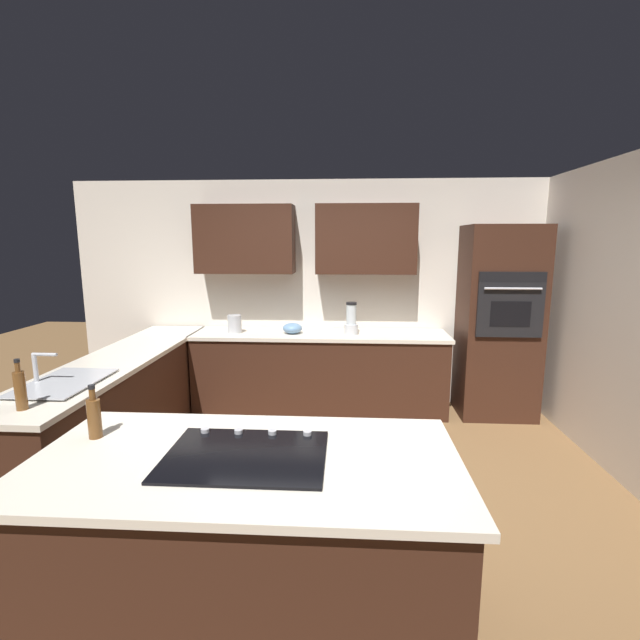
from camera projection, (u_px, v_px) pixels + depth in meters
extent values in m
plane|color=brown|center=(319.00, 492.00, 3.45)|extent=(14.00, 14.00, 0.00)
cube|color=silver|center=(330.00, 293.00, 5.29)|extent=(6.00, 0.10, 2.60)
cube|color=#381E14|center=(366.00, 239.00, 4.94)|extent=(1.10, 0.34, 0.76)
cube|color=#381E14|center=(245.00, 239.00, 5.02)|extent=(1.10, 0.34, 0.76)
cube|color=#381E14|center=(320.00, 373.00, 5.08)|extent=(2.80, 0.60, 0.86)
cube|color=silver|center=(320.00, 335.00, 5.00)|extent=(2.84, 0.64, 0.04)
cube|color=#381E14|center=(122.00, 408.00, 4.03)|extent=(0.60, 2.90, 0.86)
cube|color=silver|center=(118.00, 360.00, 3.95)|extent=(0.64, 2.94, 0.04)
cube|color=#381E14|center=(249.00, 545.00, 2.21)|extent=(1.96, 0.94, 0.86)
cube|color=silver|center=(246.00, 461.00, 2.13)|extent=(2.04, 1.02, 0.04)
cube|color=#381E14|center=(499.00, 322.00, 4.85)|extent=(0.80, 0.60, 2.08)
cube|color=black|center=(510.00, 310.00, 4.51)|extent=(0.66, 0.03, 0.56)
cube|color=black|center=(510.00, 314.00, 4.51)|extent=(0.40, 0.01, 0.26)
cube|color=black|center=(513.00, 277.00, 4.46)|extent=(0.66, 0.02, 0.11)
cylinder|color=silver|center=(513.00, 289.00, 4.44)|extent=(0.56, 0.02, 0.02)
cube|color=#515456|center=(78.00, 376.00, 3.37)|extent=(0.40, 0.30, 0.02)
cube|color=#515456|center=(48.00, 391.00, 3.03)|extent=(0.40, 0.30, 0.02)
cube|color=#B7BABF|center=(64.00, 382.00, 3.20)|extent=(0.46, 0.70, 0.01)
cylinder|color=#B7BABF|center=(35.00, 369.00, 3.19)|extent=(0.03, 0.03, 0.22)
cylinder|color=#B7BABF|center=(44.00, 354.00, 3.17)|extent=(0.18, 0.02, 0.02)
cube|color=black|center=(246.00, 455.00, 2.13)|extent=(0.76, 0.56, 0.01)
cylinder|color=#B2B2B7|center=(306.00, 433.00, 2.33)|extent=(0.04, 0.04, 0.02)
cylinder|color=#B2B2B7|center=(272.00, 432.00, 2.34)|extent=(0.04, 0.04, 0.02)
cylinder|color=#B2B2B7|center=(239.00, 431.00, 2.36)|extent=(0.04, 0.04, 0.02)
cylinder|color=#B2B2B7|center=(205.00, 430.00, 2.37)|extent=(0.04, 0.04, 0.02)
cylinder|color=silver|center=(351.00, 329.00, 4.92)|extent=(0.15, 0.15, 0.11)
cylinder|color=silver|center=(351.00, 315.00, 4.89)|extent=(0.11, 0.11, 0.22)
cylinder|color=black|center=(351.00, 303.00, 4.87)|extent=(0.12, 0.12, 0.03)
ellipsoid|color=#668CB2|center=(292.00, 328.00, 4.96)|extent=(0.22, 0.22, 0.12)
cylinder|color=#B7BABF|center=(235.00, 324.00, 4.99)|extent=(0.15, 0.15, 0.20)
cylinder|color=brown|center=(20.00, 391.00, 2.70)|extent=(0.07, 0.07, 0.24)
cylinder|color=brown|center=(18.00, 367.00, 2.68)|extent=(0.03, 0.03, 0.06)
cylinder|color=black|center=(17.00, 361.00, 2.67)|extent=(0.03, 0.03, 0.02)
cylinder|color=brown|center=(94.00, 419.00, 2.32)|extent=(0.07, 0.07, 0.21)
cylinder|color=brown|center=(92.00, 394.00, 2.30)|extent=(0.03, 0.03, 0.06)
cylinder|color=black|center=(91.00, 387.00, 2.29)|extent=(0.03, 0.03, 0.02)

